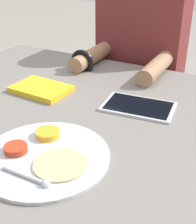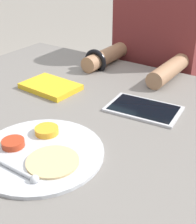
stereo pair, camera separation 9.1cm
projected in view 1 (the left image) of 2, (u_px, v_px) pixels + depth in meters
The scene contains 5 objects.
dining_table at pixel (63, 183), 1.26m from camera, with size 1.19×1.00×0.72m.
thali_tray at pixel (45, 156), 0.81m from camera, with size 0.34×0.34×0.03m.
red_notebook at pixel (41, 89), 1.17m from camera, with size 0.22×0.16×0.02m.
tablet_device at pixel (138, 107), 1.06m from camera, with size 0.25×0.17×0.01m.
person_diner at pixel (138, 84), 1.64m from camera, with size 0.42×0.49×1.20m.
Camera 1 is at (0.58, -0.79, 1.21)m, focal length 50.00 mm.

